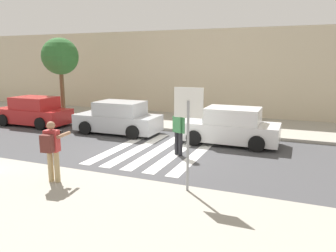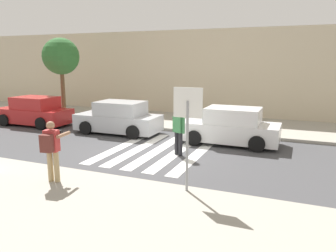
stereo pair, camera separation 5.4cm
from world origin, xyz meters
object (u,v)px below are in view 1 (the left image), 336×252
object	(u,v)px
stop_sign	(188,116)
parked_car_silver	(118,118)
street_tree_west	(60,57)
pedestrian_crossing	(179,130)
parked_car_white	(230,127)
photographer_with_backpack	(52,146)
parked_car_red	(34,112)

from	to	relation	value
stop_sign	parked_car_silver	world-z (taller)	stop_sign
street_tree_west	pedestrian_crossing	bearing A→B (deg)	-26.47
parked_car_white	street_tree_west	bearing A→B (deg)	168.78
photographer_with_backpack	parked_car_red	size ratio (longest dim) A/B	0.42
pedestrian_crossing	parked_car_red	bearing A→B (deg)	165.43
parked_car_red	parked_car_white	distance (m)	10.69
photographer_with_backpack	street_tree_west	xyz separation A→B (m)	(-6.82, 8.69, 2.49)
parked_car_red	parked_car_silver	bearing A→B (deg)	0.00
parked_car_red	parked_car_white	size ratio (longest dim) A/B	1.00
parked_car_silver	parked_car_red	bearing A→B (deg)	-180.00
stop_sign	pedestrian_crossing	distance (m)	3.87
stop_sign	street_tree_west	world-z (taller)	street_tree_west
photographer_with_backpack	street_tree_west	distance (m)	11.32
photographer_with_backpack	parked_car_silver	world-z (taller)	photographer_with_backpack
street_tree_west	parked_car_silver	bearing A→B (deg)	-22.44
stop_sign	parked_car_white	bearing A→B (deg)	90.88
stop_sign	parked_car_silver	size ratio (longest dim) A/B	0.66
photographer_with_backpack	street_tree_west	bearing A→B (deg)	128.11
stop_sign	parked_car_red	distance (m)	12.31
parked_car_red	stop_sign	bearing A→B (deg)	-28.24
street_tree_west	stop_sign	bearing A→B (deg)	-36.82
parked_car_white	street_tree_west	size ratio (longest dim) A/B	0.89
pedestrian_crossing	parked_car_silver	world-z (taller)	pedestrian_crossing
stop_sign	parked_car_red	world-z (taller)	stop_sign
parked_car_red	pedestrian_crossing	bearing A→B (deg)	-14.57
stop_sign	street_tree_west	bearing A→B (deg)	143.18
parked_car_red	parked_car_white	xyz separation A→B (m)	(10.69, 0.00, 0.00)
street_tree_west	parked_car_white	bearing A→B (deg)	-11.22
photographer_with_backpack	pedestrian_crossing	xyz separation A→B (m)	(2.16, 4.22, -0.19)
photographer_with_backpack	parked_car_white	world-z (taller)	photographer_with_backpack
parked_car_white	pedestrian_crossing	bearing A→B (deg)	-120.47
photographer_with_backpack	parked_car_white	bearing A→B (deg)	61.61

